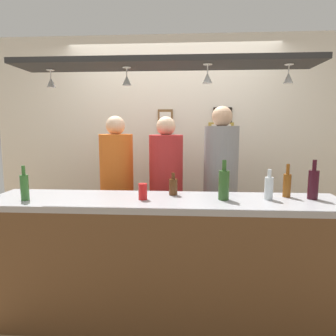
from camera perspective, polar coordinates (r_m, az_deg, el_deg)
ground_plane at (r=2.93m, az=-0.14°, el=-23.25°), size 8.00×8.00×0.00m
back_wall at (r=3.61m, az=1.03°, el=4.48°), size 4.40×0.06×2.60m
bar_counter at (r=2.18m, az=-1.06°, el=-15.11°), size 2.70×0.55×0.98m
overhead_glass_rack at (r=2.26m, az=-0.70°, el=19.77°), size 2.20×0.36×0.04m
hanging_wineglass_far_left at (r=2.53m, az=-21.89°, el=15.37°), size 0.07×0.07×0.13m
hanging_wineglass_left at (r=2.28m, az=-8.06°, el=16.72°), size 0.07×0.07×0.13m
hanging_wineglass_center_left at (r=2.17m, az=7.73°, el=17.17°), size 0.07×0.07×0.13m
hanging_wineglass_center at (r=2.32m, az=22.48°, el=16.07°), size 0.07×0.07×0.13m
person_left_orange_shirt at (r=3.05m, az=-9.98°, el=-2.30°), size 0.34×0.34×1.63m
person_middle_red_shirt at (r=2.97m, az=-0.39°, el=-2.54°), size 0.34×0.34×1.63m
person_right_grey_shirt at (r=2.97m, az=10.25°, el=-1.40°), size 0.34×0.34×1.73m
bottle_soda_clear at (r=2.32m, az=19.11°, el=-3.62°), size 0.06×0.06×0.23m
bottle_beer_brown_stubby at (r=2.34m, az=1.03°, el=-3.59°), size 0.07×0.07×0.18m
bottle_beer_amber_tall at (r=2.45m, az=22.25°, el=-2.96°), size 0.06×0.06×0.26m
bottle_champagne_green at (r=2.22m, az=10.86°, el=-3.11°), size 0.08×0.08×0.30m
bottle_wine_dark_red at (r=2.46m, az=26.53°, el=-2.76°), size 0.08×0.08×0.30m
bottle_beer_green_import at (r=2.42m, az=-26.25°, el=-3.26°), size 0.06×0.06×0.26m
drink_can at (r=2.20m, az=-4.95°, el=-4.60°), size 0.07×0.07×0.12m
picture_frame_upper_small at (r=3.59m, az=10.63°, el=10.15°), size 0.22×0.02×0.18m
picture_frame_lower_pair at (r=3.58m, az=10.31°, el=7.33°), size 0.30×0.02×0.18m
picture_frame_crest at (r=3.57m, az=-0.53°, el=9.31°), size 0.18×0.02×0.26m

